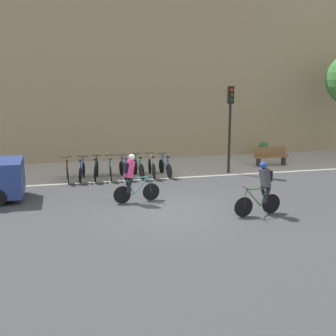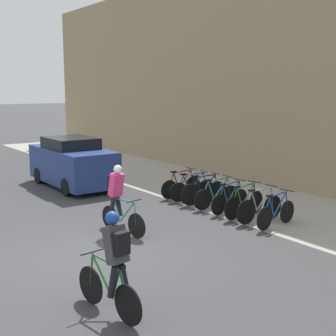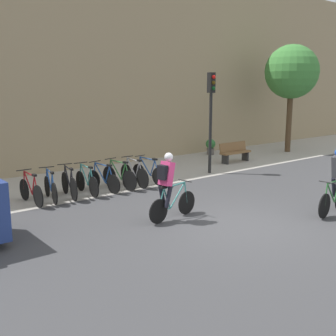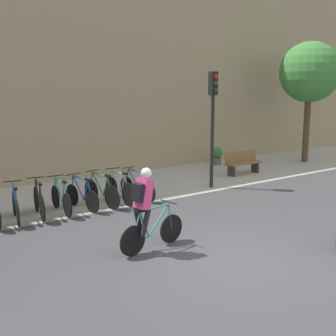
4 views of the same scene
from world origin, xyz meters
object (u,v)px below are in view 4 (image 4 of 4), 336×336
object	(u,v)px
parked_bike_2	(39,201)
potted_plant	(217,155)
parked_bike_6	(120,189)
parked_bike_3	(61,199)
parked_bike_4	(82,196)
traffic_light_pole	(213,109)
cyclist_pink	(146,207)
parked_bike_1	(16,206)
parked_bike_5	(101,192)
parked_bike_7	(137,187)
bench	(243,162)

from	to	relation	value
parked_bike_2	potted_plant	xyz separation A→B (m)	(9.05, 3.10, 0.03)
parked_bike_6	parked_bike_3	bearing A→B (deg)	-179.98
parked_bike_4	parked_bike_6	bearing A→B (deg)	0.05
parked_bike_3	traffic_light_pole	size ratio (longest dim) A/B	0.44
cyclist_pink	potted_plant	world-z (taller)	cyclist_pink
parked_bike_1	parked_bike_2	xyz separation A→B (m)	(0.60, 0.00, 0.02)
parked_bike_2	traffic_light_pole	size ratio (longest dim) A/B	0.43
potted_plant	parked_bike_1	bearing A→B (deg)	-162.20
parked_bike_5	potted_plant	size ratio (longest dim) A/B	2.22
parked_bike_1	parked_bike_7	distance (m)	3.61
parked_bike_4	parked_bike_6	xyz separation A→B (m)	(1.20, 0.00, 0.02)
parked_bike_5	cyclist_pink	bearing A→B (deg)	-102.75
parked_bike_6	parked_bike_7	bearing A→B (deg)	-0.10
parked_bike_7	traffic_light_pole	bearing A→B (deg)	-1.53
parked_bike_4	traffic_light_pole	bearing A→B (deg)	-0.95
parked_bike_5	parked_bike_6	world-z (taller)	same
parked_bike_2	traffic_light_pole	distance (m)	6.35
bench	parked_bike_6	bearing A→B (deg)	-171.22
parked_bike_3	potted_plant	bearing A→B (deg)	20.15
parked_bike_3	bench	bearing A→B (deg)	6.78
parked_bike_2	traffic_light_pole	xyz separation A→B (m)	(5.93, -0.08, 2.26)
potted_plant	parked_bike_2	bearing A→B (deg)	-161.10
parked_bike_1	parked_bike_4	size ratio (longest dim) A/B	1.00
traffic_light_pole	parked_bike_2	bearing A→B (deg)	179.23
cyclist_pink	parked_bike_5	xyz separation A→B (m)	(0.83, 3.67, -0.54)
traffic_light_pole	parked_bike_3	bearing A→B (deg)	179.16
parked_bike_4	parked_bike_7	distance (m)	1.81
parked_bike_4	potted_plant	world-z (taller)	parked_bike_4
parked_bike_4	bench	xyz separation A→B (m)	(7.24, 0.93, 0.08)
cyclist_pink	parked_bike_4	xyz separation A→B (m)	(0.23, 3.67, -0.56)
parked_bike_4	parked_bike_6	distance (m)	1.20
cyclist_pink	parked_bike_6	distance (m)	3.98
parked_bike_5	parked_bike_2	bearing A→B (deg)	179.96
parked_bike_2	parked_bike_1	bearing A→B (deg)	-179.88
parked_bike_1	parked_bike_2	world-z (taller)	parked_bike_2
traffic_light_pole	cyclist_pink	bearing A→B (deg)	-144.06
cyclist_pink	bench	size ratio (longest dim) A/B	1.07
parked_bike_5	traffic_light_pole	size ratio (longest dim) A/B	0.45
parked_bike_1	parked_bike_4	world-z (taller)	parked_bike_1
parked_bike_1	parked_bike_3	bearing A→B (deg)	-0.01
cyclist_pink	bench	world-z (taller)	cyclist_pink
traffic_light_pole	potted_plant	distance (m)	4.98
parked_bike_2	parked_bike_3	xyz separation A→B (m)	(0.60, -0.00, -0.01)
parked_bike_6	traffic_light_pole	bearing A→B (deg)	-1.28
parked_bike_7	cyclist_pink	bearing A→B (deg)	-119.01
parked_bike_5	traffic_light_pole	xyz separation A→B (m)	(4.12, -0.08, 2.26)
parked_bike_2	potted_plant	size ratio (longest dim) A/B	2.13
cyclist_pink	parked_bike_6	bearing A→B (deg)	68.70
parked_bike_7	traffic_light_pole	size ratio (longest dim) A/B	0.43
parked_bike_2	parked_bike_3	distance (m)	0.60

